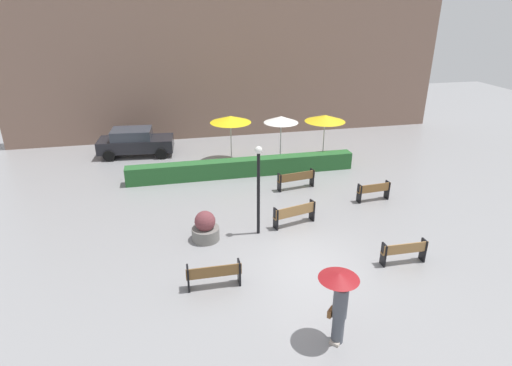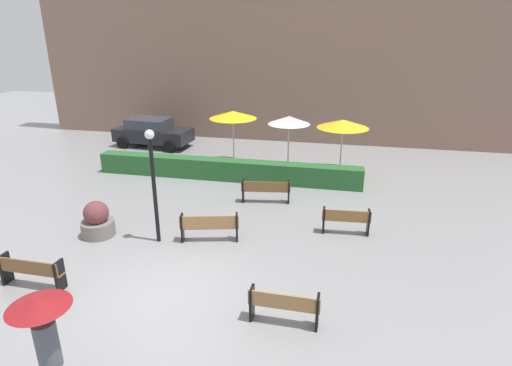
{
  "view_description": "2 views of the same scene",
  "coord_description": "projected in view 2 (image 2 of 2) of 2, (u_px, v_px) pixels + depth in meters",
  "views": [
    {
      "loc": [
        -4.36,
        -11.46,
        8.3
      ],
      "look_at": [
        -0.89,
        4.45,
        1.26
      ],
      "focal_mm": 29.67,
      "sensor_mm": 36.0,
      "label": 1
    },
    {
      "loc": [
        4.2,
        -8.29,
        6.26
      ],
      "look_at": [
        1.43,
        4.59,
        1.37
      ],
      "focal_mm": 29.52,
      "sensor_mm": 36.0,
      "label": 2
    }
  ],
  "objects": [
    {
      "name": "bench_far_right",
      "position": [
        346.0,
        219.0,
        13.42
      ],
      "size": [
        1.54,
        0.44,
        0.84
      ],
      "color": "olive",
      "rests_on": "ground"
    },
    {
      "name": "parked_car",
      "position": [
        152.0,
        132.0,
        23.28
      ],
      "size": [
        4.33,
        2.25,
        1.57
      ],
      "color": "black",
      "rests_on": "ground"
    },
    {
      "name": "planter_pot",
      "position": [
        97.0,
        221.0,
        13.32
      ],
      "size": [
        1.04,
        1.04,
        1.17
      ],
      "color": "slate",
      "rests_on": "ground"
    },
    {
      "name": "building_facade",
      "position": [
        274.0,
        45.0,
        23.42
      ],
      "size": [
        28.0,
        1.2,
        10.64
      ],
      "primitive_type": "cube",
      "color": "#846656",
      "rests_on": "ground"
    },
    {
      "name": "patio_umbrella_yellow_far",
      "position": [
        343.0,
        124.0,
        17.88
      ],
      "size": [
        2.21,
        2.21,
        2.59
      ],
      "color": "silver",
      "rests_on": "ground"
    },
    {
      "name": "hedge_strip",
      "position": [
        226.0,
        170.0,
        18.29
      ],
      "size": [
        11.64,
        0.7,
        0.89
      ],
      "primitive_type": "cube",
      "color": "#28602D",
      "rests_on": "ground"
    },
    {
      "name": "lamp_post",
      "position": [
        153.0,
        174.0,
        12.37
      ],
      "size": [
        0.28,
        0.28,
        3.54
      ],
      "color": "black",
      "rests_on": "ground"
    },
    {
      "name": "patio_umbrella_yellow",
      "position": [
        233.0,
        115.0,
        19.65
      ],
      "size": [
        2.23,
        2.23,
        2.6
      ],
      "color": "silver",
      "rests_on": "ground"
    },
    {
      "name": "bench_mid_center",
      "position": [
        209.0,
        226.0,
        12.95
      ],
      "size": [
        1.82,
        0.75,
        0.88
      ],
      "color": "#9E7242",
      "rests_on": "ground"
    },
    {
      "name": "ground_plane",
      "position": [
        163.0,
        292.0,
        10.61
      ],
      "size": [
        60.0,
        60.0,
        0.0
      ],
      "primitive_type": "plane",
      "color": "gray"
    },
    {
      "name": "bench_back_row",
      "position": [
        266.0,
        190.0,
        15.84
      ],
      "size": [
        1.87,
        0.62,
        0.86
      ],
      "color": "brown",
      "rests_on": "ground"
    },
    {
      "name": "bench_near_right",
      "position": [
        284.0,
        305.0,
        9.29
      ],
      "size": [
        1.6,
        0.35,
        0.82
      ],
      "color": "#9E7242",
      "rests_on": "ground"
    },
    {
      "name": "bench_near_left",
      "position": [
        31.0,
        270.0,
        10.63
      ],
      "size": [
        1.72,
        0.38,
        0.83
      ],
      "color": "brown",
      "rests_on": "ground"
    },
    {
      "name": "pedestrian_with_umbrella",
      "position": [
        45.0,
        336.0,
        7.05
      ],
      "size": [
        1.04,
        1.04,
        2.11
      ],
      "color": "#4C515B",
      "rests_on": "ground"
    },
    {
      "name": "patio_umbrella_white",
      "position": [
        289.0,
        120.0,
        18.73
      ],
      "size": [
        1.89,
        1.89,
        2.55
      ],
      "color": "silver",
      "rests_on": "ground"
    }
  ]
}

